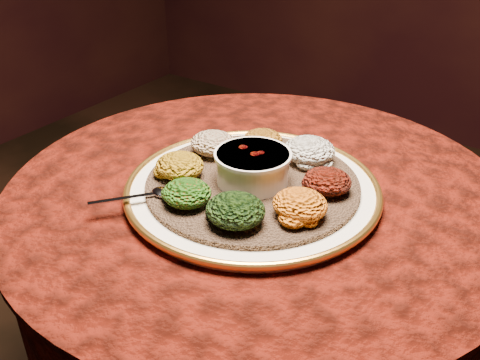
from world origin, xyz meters
The scene contains 13 objects.
table centered at (0.00, 0.00, 0.55)m, with size 0.96×0.96×0.73m.
platter centered at (0.01, -0.04, 0.75)m, with size 0.48×0.48×0.02m.
injera centered at (0.01, -0.04, 0.76)m, with size 0.39×0.39×0.01m, color brown.
stew_bowl centered at (0.01, -0.04, 0.80)m, with size 0.14×0.14×0.06m.
spoon centered at (-0.10, -0.17, 0.77)m, with size 0.11×0.12×0.01m.
portion_ayib centered at (0.06, 0.09, 0.79)m, with size 0.10×0.09×0.05m, color white.
portion_kitfo centered at (0.14, 0.01, 0.78)m, with size 0.08×0.08×0.04m, color black.
portion_tikil centered at (0.13, -0.09, 0.78)m, with size 0.09×0.09×0.04m, color #A95C0E.
portion_gomen centered at (0.06, -0.16, 0.79)m, with size 0.10×0.09×0.05m, color black.
portion_mixveg centered at (-0.04, -0.16, 0.78)m, with size 0.08×0.08×0.04m, color #982D09.
portion_kik centered at (-0.11, -0.09, 0.78)m, with size 0.09×0.09×0.04m, color #9D710D.
portion_timatim centered at (-0.12, 0.01, 0.78)m, with size 0.09×0.09×0.04m, color maroon.
portion_shiro centered at (-0.05, 0.09, 0.78)m, with size 0.08×0.08×0.04m, color #8C5310.
Camera 1 is at (0.46, -0.74, 1.25)m, focal length 40.00 mm.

